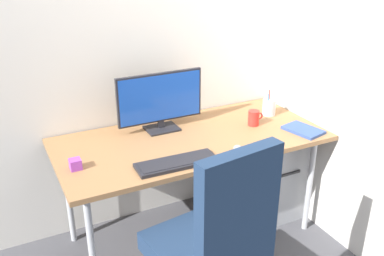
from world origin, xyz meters
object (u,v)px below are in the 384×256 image
filing_cabinet (262,173)px  coffee_mug (254,118)px  pen_holder (269,107)px  monitor (160,100)px  mouse (238,149)px  notebook (303,130)px  office_chair (214,243)px  keyboard (177,163)px  desk_clamp_accessory (75,164)px

filing_cabinet → coffee_mug: size_ratio=5.47×
pen_holder → monitor: bearing=171.8°
mouse → notebook: (0.52, 0.06, -0.01)m
office_chair → monitor: size_ratio=1.95×
keyboard → notebook: keyboard is taller
mouse → office_chair: bearing=-111.8°
keyboard → desk_clamp_accessory: bearing=158.7°
pen_holder → desk_clamp_accessory: bearing=-172.6°
keyboard → notebook: 0.90m
filing_cabinet → mouse: mouse is taller
coffee_mug → desk_clamp_accessory: (-1.18, -0.07, -0.02)m
office_chair → filing_cabinet: size_ratio=1.86×
keyboard → mouse: bearing=-2.5°
keyboard → coffee_mug: (0.68, 0.27, 0.04)m
desk_clamp_accessory → pen_holder: bearing=7.4°
filing_cabinet → office_chair: bearing=-136.6°
keyboard → mouse: 0.38m
monitor → mouse: (0.27, -0.50, -0.18)m
notebook → pen_holder: bearing=81.9°
monitor → notebook: size_ratio=2.37×
monitor → desk_clamp_accessory: size_ratio=9.46×
coffee_mug → filing_cabinet: bearing=21.9°
keyboard → pen_holder: size_ratio=2.52×
office_chair → notebook: 1.09m
office_chair → monitor: (0.15, 0.97, 0.36)m
monitor → mouse: monitor is taller
keyboard → pen_holder: (0.88, 0.37, 0.05)m
notebook → monitor: bearing=138.0°
pen_holder → desk_clamp_accessory: (-1.38, -0.18, -0.03)m
pen_holder → coffee_mug: bearing=-151.9°
filing_cabinet → pen_holder: (0.05, 0.05, 0.49)m
filing_cabinet → monitor: monitor is taller
keyboard → office_chair: bearing=-94.4°
notebook → desk_clamp_accessory: bearing=160.9°
filing_cabinet → desk_clamp_accessory: (-1.33, -0.13, 0.46)m
monitor → desk_clamp_accessory: monitor is taller
keyboard → coffee_mug: coffee_mug is taller
coffee_mug → desk_clamp_accessory: size_ratio=1.81×
keyboard → mouse: mouse is taller
pen_holder → coffee_mug: 0.22m
monitor → notebook: bearing=-29.2°
mouse → notebook: 0.53m
office_chair → desk_clamp_accessory: office_chair is taller
monitor → mouse: 0.60m
filing_cabinet → coffee_mug: coffee_mug is taller
office_chair → keyboard: bearing=85.6°
office_chair → filing_cabinet: 1.22m
office_chair → coffee_mug: size_ratio=10.18×
mouse → pen_holder: (0.50, 0.39, 0.04)m
keyboard → coffee_mug: bearing=21.5°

